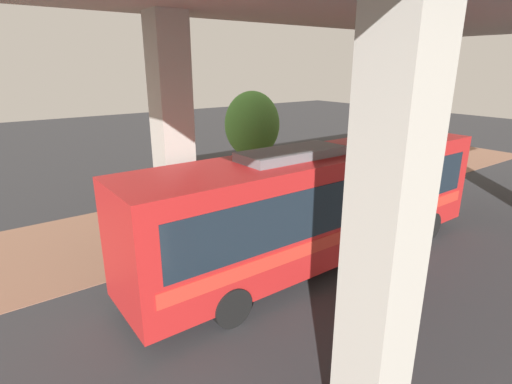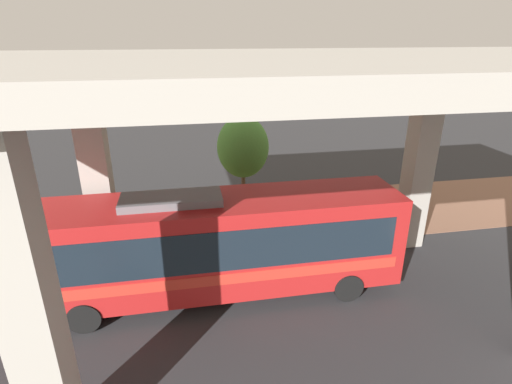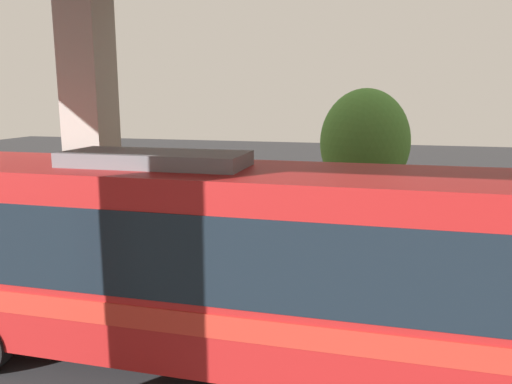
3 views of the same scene
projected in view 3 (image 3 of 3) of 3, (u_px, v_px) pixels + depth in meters
ground_plane at (369, 318)px, 10.62m from camera, size 80.00×80.00×0.00m
sidewalk_strip at (372, 271)px, 13.48m from camera, size 6.00×40.00×0.02m
bus at (226, 256)px, 8.33m from camera, size 2.58×12.35×3.74m
fire_hydrant at (504, 297)px, 10.42m from camera, size 0.48×0.23×1.02m
planter_front at (277, 260)px, 11.67m from camera, size 1.28×1.28×1.71m
planter_middle at (361, 268)px, 11.30m from camera, size 1.46×1.46×1.70m
planter_back at (470, 259)px, 11.79m from camera, size 1.33×1.33×1.70m
planter_extra at (187, 252)px, 12.67m from camera, size 1.21×1.21×1.51m
street_tree_near at (365, 143)px, 13.55m from camera, size 2.42×2.42×4.86m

